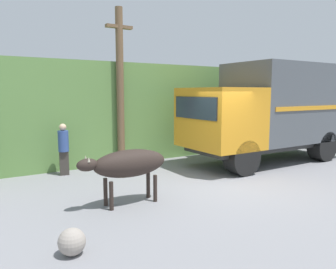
{
  "coord_description": "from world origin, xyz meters",
  "views": [
    {
      "loc": [
        -5.8,
        -6.58,
        2.47
      ],
      "look_at": [
        -1.33,
        0.64,
        1.38
      ],
      "focal_mm": 35.0,
      "sensor_mm": 36.0,
      "label": 1
    }
  ],
  "objects_px": {
    "pedestrian_on_hill": "(64,147)",
    "utility_pole": "(120,85)",
    "cargo_truck": "(273,109)",
    "brown_cow": "(129,164)",
    "hatchback_car": "(334,130)",
    "roadside_rock": "(72,242)"
  },
  "relations": [
    {
      "from": "cargo_truck",
      "to": "hatchback_car",
      "type": "bearing_deg",
      "value": 8.71
    },
    {
      "from": "cargo_truck",
      "to": "roadside_rock",
      "type": "height_order",
      "value": "cargo_truck"
    },
    {
      "from": "hatchback_car",
      "to": "roadside_rock",
      "type": "height_order",
      "value": "hatchback_car"
    },
    {
      "from": "utility_pole",
      "to": "roadside_rock",
      "type": "relative_size",
      "value": 12.34
    },
    {
      "from": "cargo_truck",
      "to": "pedestrian_on_hill",
      "type": "relative_size",
      "value": 4.15
    },
    {
      "from": "pedestrian_on_hill",
      "to": "brown_cow",
      "type": "bearing_deg",
      "value": 108.2
    },
    {
      "from": "brown_cow",
      "to": "hatchback_car",
      "type": "relative_size",
      "value": 0.57
    },
    {
      "from": "brown_cow",
      "to": "hatchback_car",
      "type": "xyz_separation_m",
      "value": [
        11.66,
        2.4,
        -0.2
      ]
    },
    {
      "from": "brown_cow",
      "to": "hatchback_car",
      "type": "height_order",
      "value": "hatchback_car"
    },
    {
      "from": "brown_cow",
      "to": "utility_pole",
      "type": "bearing_deg",
      "value": 65.55
    },
    {
      "from": "cargo_truck",
      "to": "utility_pole",
      "type": "relative_size",
      "value": 1.23
    },
    {
      "from": "brown_cow",
      "to": "utility_pole",
      "type": "relative_size",
      "value": 0.39
    },
    {
      "from": "brown_cow",
      "to": "pedestrian_on_hill",
      "type": "xyz_separation_m",
      "value": [
        -0.56,
        3.39,
        -0.05
      ]
    },
    {
      "from": "hatchback_car",
      "to": "utility_pole",
      "type": "relative_size",
      "value": 0.69
    },
    {
      "from": "utility_pole",
      "to": "roadside_rock",
      "type": "xyz_separation_m",
      "value": [
        -3.18,
        -5.38,
        -2.5
      ]
    },
    {
      "from": "cargo_truck",
      "to": "pedestrian_on_hill",
      "type": "xyz_separation_m",
      "value": [
        -6.9,
        1.9,
        -1.03
      ]
    },
    {
      "from": "pedestrian_on_hill",
      "to": "utility_pole",
      "type": "xyz_separation_m",
      "value": [
        2.01,
        0.34,
        1.86
      ]
    },
    {
      "from": "pedestrian_on_hill",
      "to": "utility_pole",
      "type": "distance_m",
      "value": 2.76
    },
    {
      "from": "hatchback_car",
      "to": "pedestrian_on_hill",
      "type": "xyz_separation_m",
      "value": [
        -12.22,
        0.98,
        0.15
      ]
    },
    {
      "from": "hatchback_car",
      "to": "utility_pole",
      "type": "xyz_separation_m",
      "value": [
        -10.21,
        1.32,
        2.01
      ]
    },
    {
      "from": "roadside_rock",
      "to": "hatchback_car",
      "type": "bearing_deg",
      "value": 16.87
    },
    {
      "from": "hatchback_car",
      "to": "pedestrian_on_hill",
      "type": "relative_size",
      "value": 2.3
    }
  ]
}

